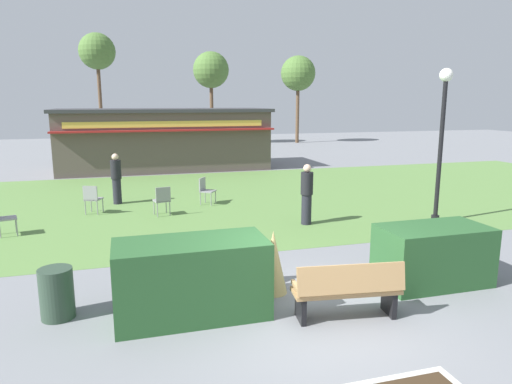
{
  "coord_description": "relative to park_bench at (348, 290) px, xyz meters",
  "views": [
    {
      "loc": [
        -2.7,
        -6.21,
        3.37
      ],
      "look_at": [
        0.22,
        3.9,
        1.29
      ],
      "focal_mm": 32.23,
      "sensor_mm": 36.0,
      "label": 1
    }
  ],
  "objects": [
    {
      "name": "tree_left_bg",
      "position": [
        10.66,
        29.76,
        5.07
      ],
      "size": [
        2.8,
        2.8,
        7.01
      ],
      "color": "brown",
      "rests_on": "ground_plane"
    },
    {
      "name": "hedge_right",
      "position": [
        2.21,
        0.89,
        0.07
      ],
      "size": [
        2.01,
        1.1,
        1.1
      ],
      "primitive_type": "cube",
      "color": "#28562B",
      "rests_on": "ground_plane"
    },
    {
      "name": "park_bench",
      "position": [
        0.0,
        0.0,
        0.0
      ],
      "size": [
        1.75,
        0.74,
        0.95
      ],
      "color": "tan",
      "rests_on": "ground_plane"
    },
    {
      "name": "food_kiosk",
      "position": [
        -1.24,
        17.52,
        1.04
      ],
      "size": [
        10.37,
        4.31,
        3.02
      ],
      "color": "#594C47",
      "rests_on": "ground_plane"
    },
    {
      "name": "cafe_chair_west",
      "position": [
        -4.23,
        8.37,
        0.05
      ],
      "size": [
        0.58,
        0.58,
        0.89
      ],
      "color": "gray",
      "rests_on": "ground_plane"
    },
    {
      "name": "ornamental_grass_behind_right",
      "position": [
        -1.15,
        1.69,
        0.04
      ],
      "size": [
        0.77,
        0.77,
        1.04
      ],
      "primitive_type": "cone",
      "color": "tan",
      "rests_on": "ground_plane"
    },
    {
      "name": "parked_car_center_slot",
      "position": [
        1.67,
        25.54,
        0.16
      ],
      "size": [
        4.36,
        2.37,
        1.2
      ],
      "color": "maroon",
      "rests_on": "ground_plane"
    },
    {
      "name": "cafe_chair_north",
      "position": [
        -2.21,
        7.57,
        0.05
      ],
      "size": [
        0.52,
        0.52,
        0.89
      ],
      "color": "gray",
      "rests_on": "ground_plane"
    },
    {
      "name": "hedge_left",
      "position": [
        -2.31,
        0.81,
        0.14
      ],
      "size": [
        2.38,
        1.1,
        1.24
      ],
      "primitive_type": "cube",
      "color": "#28562B",
      "rests_on": "ground_plane"
    },
    {
      "name": "lawn_patch",
      "position": [
        -0.53,
        9.45,
        -0.48
      ],
      "size": [
        36.0,
        12.0,
        0.01
      ],
      "primitive_type": "cube",
      "color": "#5B8442",
      "rests_on": "ground_plane"
    },
    {
      "name": "person_strolling",
      "position": [
        -3.53,
        9.67,
        0.38
      ],
      "size": [
        0.34,
        0.34,
        1.69
      ],
      "rotation": [
        0.0,
        0.0,
        2.39
      ],
      "color": "#23232D",
      "rests_on": "ground_plane"
    },
    {
      "name": "parked_car_west_slot",
      "position": [
        -3.55,
        25.54,
        0.16
      ],
      "size": [
        4.26,
        2.18,
        1.2
      ],
      "color": "silver",
      "rests_on": "ground_plane"
    },
    {
      "name": "tree_center_bg",
      "position": [
        -4.83,
        33.11,
        6.65
      ],
      "size": [
        2.8,
        2.8,
        8.62
      ],
      "color": "brown",
      "rests_on": "ground_plane"
    },
    {
      "name": "person_standing",
      "position": [
        1.56,
        5.48,
        0.38
      ],
      "size": [
        0.34,
        0.34,
        1.69
      ],
      "rotation": [
        0.0,
        0.0,
        5.82
      ],
      "color": "#23232D",
      "rests_on": "ground_plane"
    },
    {
      "name": "cafe_chair_east",
      "position": [
        -0.7,
        8.79,
        0.05
      ],
      "size": [
        0.61,
        0.61,
        0.89
      ],
      "color": "gray",
      "rests_on": "ground_plane"
    },
    {
      "name": "tree_right_bg",
      "position": [
        3.64,
        30.43,
        5.26
      ],
      "size": [
        2.8,
        2.8,
        7.19
      ],
      "color": "brown",
      "rests_on": "ground_plane"
    },
    {
      "name": "ornamental_grass_behind_left",
      "position": [
        -0.79,
        1.31,
        0.09
      ],
      "size": [
        0.51,
        0.51,
        1.14
      ],
      "primitive_type": "cone",
      "color": "tan",
      "rests_on": "ground_plane"
    },
    {
      "name": "ground_plane",
      "position": [
        -0.53,
        0.15,
        -0.48
      ],
      "size": [
        80.0,
        80.0,
        0.0
      ],
      "primitive_type": "plane",
      "color": "slate"
    },
    {
      "name": "cafe_chair_center",
      "position": [
        -6.28,
        6.57,
        0.05
      ],
      "size": [
        0.54,
        0.54,
        0.89
      ],
      "color": "gray",
      "rests_on": "ground_plane"
    },
    {
      "name": "lamppost_mid",
      "position": [
        5.17,
        4.68,
        2.19
      ],
      "size": [
        0.36,
        0.36,
        4.25
      ],
      "color": "black",
      "rests_on": "ground_plane"
    },
    {
      "name": "trash_bin",
      "position": [
        -4.37,
        1.31,
        -0.07
      ],
      "size": [
        0.52,
        0.52,
        0.82
      ],
      "primitive_type": "cylinder",
      "color": "#2D4233",
      "rests_on": "ground_plane"
    }
  ]
}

